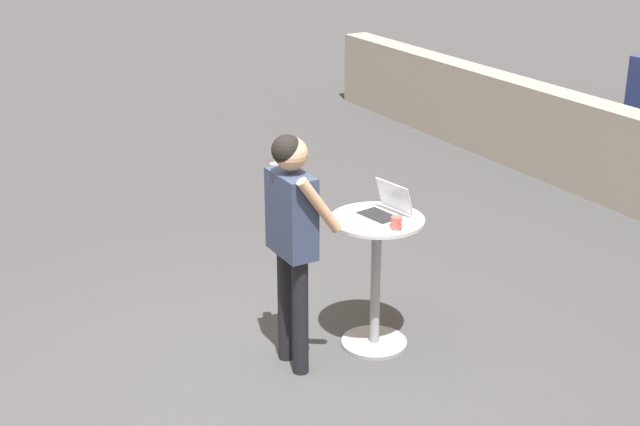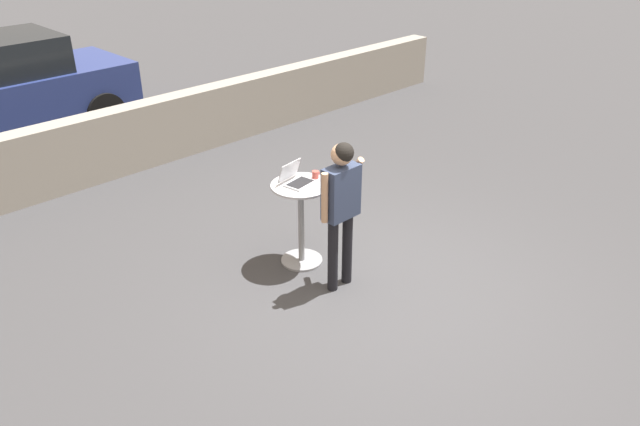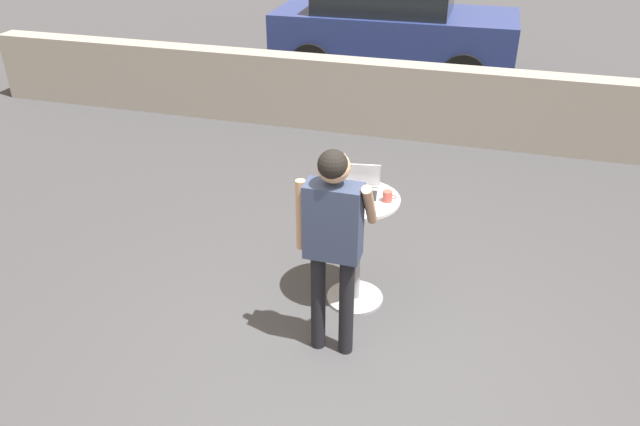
% 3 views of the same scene
% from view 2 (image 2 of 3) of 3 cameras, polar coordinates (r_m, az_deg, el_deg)
% --- Properties ---
extents(ground_plane, '(50.00, 50.00, 0.00)m').
position_cam_2_polar(ground_plane, '(6.79, 6.16, -7.13)').
color(ground_plane, '#3D3D3F').
extents(pavement_kerb, '(13.33, 0.35, 0.98)m').
position_cam_2_polar(pavement_kerb, '(9.98, -15.43, 7.03)').
color(pavement_kerb, gray).
rests_on(pavement_kerb, ground_plane).
extents(cafe_table, '(0.66, 0.66, 0.98)m').
position_cam_2_polar(cafe_table, '(6.95, -1.74, -0.17)').
color(cafe_table, gray).
rests_on(cafe_table, ground_plane).
extents(laptop, '(0.36, 0.35, 0.23)m').
position_cam_2_polar(laptop, '(6.80, -2.20, 3.16)').
color(laptop, '#B7BABF').
rests_on(laptop, cafe_table).
extents(coffee_mug, '(0.11, 0.07, 0.09)m').
position_cam_2_polar(coffee_mug, '(6.91, -0.42, 3.52)').
color(coffee_mug, '#C14C42').
rests_on(coffee_mug, cafe_table).
extents(standing_person, '(0.53, 0.37, 1.66)m').
position_cam_2_polar(standing_person, '(6.31, 1.93, 1.34)').
color(standing_person, black).
rests_on(standing_person, ground_plane).
extents(parked_car_near_street, '(3.98, 1.89, 1.71)m').
position_cam_2_polar(parked_car_near_street, '(11.75, -26.86, 10.09)').
color(parked_car_near_street, navy).
rests_on(parked_car_near_street, ground_plane).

